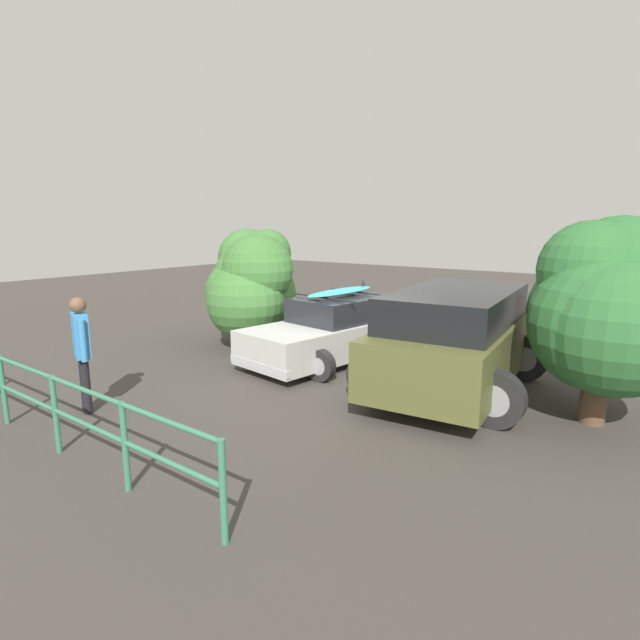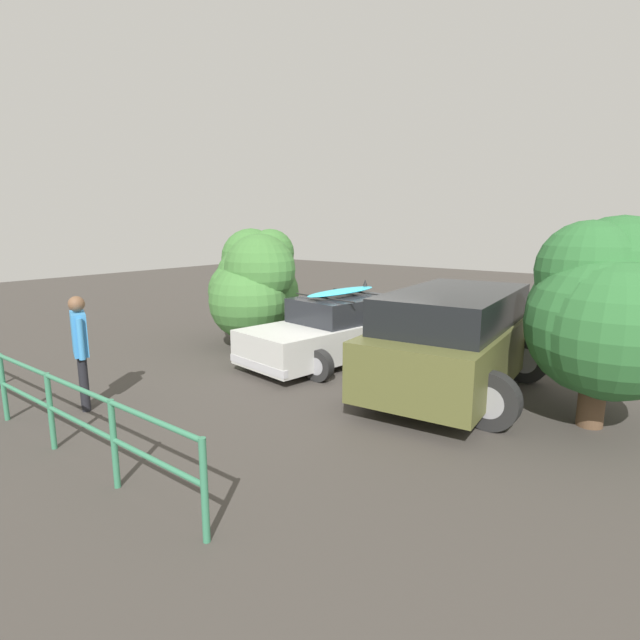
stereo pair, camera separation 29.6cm
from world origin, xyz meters
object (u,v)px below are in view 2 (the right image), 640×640
(person_bystander, at_px, (80,342))
(sedan_car, at_px, (339,330))
(suv_car, at_px, (453,340))
(bush_near_right, at_px, (603,308))
(bush_near_left, at_px, (255,283))

(person_bystander, bearing_deg, sedan_car, -106.28)
(suv_car, xyz_separation_m, bush_near_right, (-2.17, -0.10, 0.76))
(suv_car, bearing_deg, bush_near_left, -5.38)
(person_bystander, distance_m, bush_near_left, 4.96)
(suv_car, height_order, person_bystander, person_bystander)
(bush_near_left, distance_m, bush_near_right, 7.47)
(person_bystander, bearing_deg, bush_near_right, -145.26)
(sedan_car, xyz_separation_m, bush_near_right, (-4.96, 0.42, 1.05))
(person_bystander, xyz_separation_m, bush_near_left, (1.07, -4.83, 0.38))
(bush_near_right, bearing_deg, person_bystander, 34.74)
(bush_near_left, bearing_deg, sedan_car, -179.54)
(suv_car, bearing_deg, bush_near_right, -177.45)
(sedan_car, distance_m, bush_near_left, 2.62)
(person_bystander, bearing_deg, suv_car, -134.22)
(sedan_car, relative_size, bush_near_right, 1.51)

